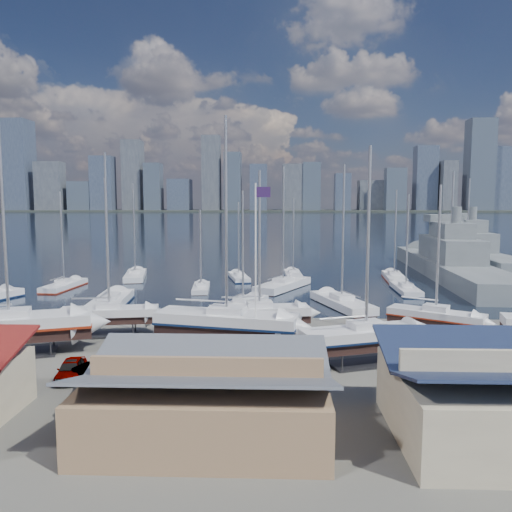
{
  "coord_description": "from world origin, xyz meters",
  "views": [
    {
      "loc": [
        3.37,
        -50.24,
        11.83
      ],
      "look_at": [
        1.29,
        8.0,
        5.51
      ],
      "focal_mm": 35.0,
      "sensor_mm": 36.0,
      "label": 1
    }
  ],
  "objects_px": {
    "naval_ship_west": "(466,254)",
    "flagpole": "(257,257)",
    "naval_ship_east": "(450,266)",
    "car_a": "(71,369)"
  },
  "relations": [
    {
      "from": "naval_ship_east",
      "to": "car_a",
      "type": "relative_size",
      "value": 12.34
    },
    {
      "from": "naval_ship_east",
      "to": "flagpole",
      "type": "xyz_separation_m",
      "value": [
        -29.4,
        -42.72,
        6.04
      ]
    },
    {
      "from": "car_a",
      "to": "flagpole",
      "type": "bearing_deg",
      "value": 13.91
    },
    {
      "from": "naval_ship_west",
      "to": "flagpole",
      "type": "distance_m",
      "value": 74.11
    },
    {
      "from": "flagpole",
      "to": "car_a",
      "type": "bearing_deg",
      "value": -156.68
    },
    {
      "from": "naval_ship_west",
      "to": "flagpole",
      "type": "relative_size",
      "value": 3.35
    },
    {
      "from": "naval_ship_east",
      "to": "car_a",
      "type": "height_order",
      "value": "naval_ship_east"
    },
    {
      "from": "naval_ship_east",
      "to": "car_a",
      "type": "bearing_deg",
      "value": 142.28
    },
    {
      "from": "flagpole",
      "to": "naval_ship_east",
      "type": "bearing_deg",
      "value": 55.47
    },
    {
      "from": "naval_ship_east",
      "to": "flagpole",
      "type": "relative_size",
      "value": 3.65
    }
  ]
}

